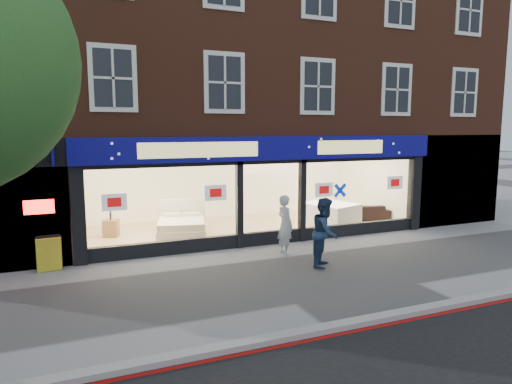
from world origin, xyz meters
TOP-DOWN VIEW (x-y plane):
  - ground at (0.00, 0.00)m, footprint 120.00×120.00m
  - kerb_line at (0.00, -3.10)m, footprint 60.00×0.10m
  - kerb_stone at (0.00, -2.90)m, footprint 60.00×0.25m
  - showroom_floor at (0.00, 5.25)m, footprint 11.00×4.50m
  - building at (-0.02, 6.93)m, footprint 19.00×8.26m
  - display_bed at (-2.37, 4.88)m, footprint 1.96×2.21m
  - bedside_table at (-4.50, 5.55)m, footprint 0.57×0.57m
  - mattress_stack at (3.10, 4.71)m, footprint 1.98×2.21m
  - sofa at (4.50, 4.67)m, footprint 2.14×1.28m
  - a_board at (-6.23, 2.70)m, footprint 0.62×0.43m
  - pedestrian_grey at (-0.14, 1.83)m, footprint 0.46×0.65m
  - pedestrian_blue at (0.32, 0.45)m, footprint 1.08×1.10m

SIDE VIEW (x-z plane):
  - ground at x=0.00m, z-range 0.00..0.00m
  - kerb_line at x=0.00m, z-range 0.00..0.01m
  - showroom_floor at x=0.00m, z-range 0.00..0.10m
  - kerb_stone at x=0.00m, z-range 0.00..0.12m
  - bedside_table at x=-4.50m, z-range 0.10..0.65m
  - sofa at x=4.50m, z-range 0.10..0.69m
  - display_bed at x=-2.37m, z-range -0.13..0.93m
  - a_board at x=-6.23m, z-range 0.00..0.90m
  - mattress_stack at x=3.10m, z-range 0.10..0.82m
  - pedestrian_grey at x=-0.14m, z-range 0.00..1.69m
  - pedestrian_blue at x=0.32m, z-range 0.00..1.79m
  - building at x=-0.02m, z-range 1.52..11.82m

